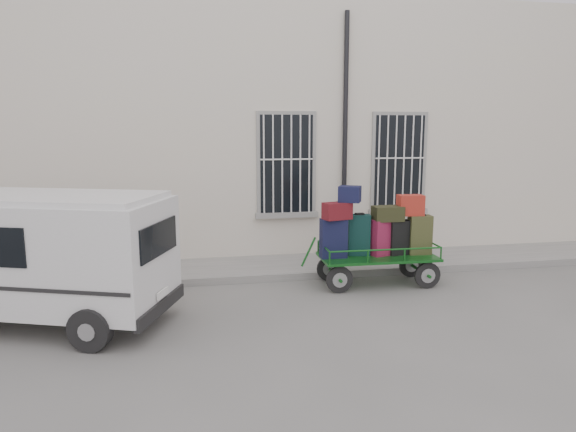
# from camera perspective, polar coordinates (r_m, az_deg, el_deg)

# --- Properties ---
(ground) EXTENTS (80.00, 80.00, 0.00)m
(ground) POSITION_cam_1_polar(r_m,az_deg,el_deg) (9.33, 5.69, -9.37)
(ground) COLOR #62625D
(ground) RESTS_ON ground
(building) EXTENTS (24.00, 5.15, 6.00)m
(building) POSITION_cam_1_polar(r_m,az_deg,el_deg) (14.18, -0.46, 9.50)
(building) COLOR beige
(building) RESTS_ON ground
(sidewalk) EXTENTS (24.00, 1.70, 0.15)m
(sidewalk) POSITION_cam_1_polar(r_m,az_deg,el_deg) (11.34, 2.55, -5.49)
(sidewalk) COLOR slate
(sidewalk) RESTS_ON ground
(luggage_cart) EXTENTS (2.67, 1.08, 1.97)m
(luggage_cart) POSITION_cam_1_polar(r_m,az_deg,el_deg) (10.14, 9.83, -2.31)
(luggage_cart) COLOR black
(luggage_cart) RESTS_ON ground
(van) EXTENTS (4.39, 2.98, 2.06)m
(van) POSITION_cam_1_polar(r_m,az_deg,el_deg) (8.84, -26.17, -3.46)
(van) COLOR silver
(van) RESTS_ON ground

